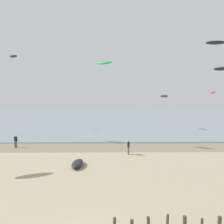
# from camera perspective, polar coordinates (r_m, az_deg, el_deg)

# --- Properties ---
(wet_sand_strip) EXTENTS (120.00, 5.57, 0.01)m
(wet_sand_strip) POSITION_cam_1_polar(r_m,az_deg,el_deg) (33.51, -1.92, -8.17)
(wet_sand_strip) COLOR #84755B
(wet_sand_strip) RESTS_ON ground
(sea) EXTENTS (160.00, 70.00, 0.10)m
(sea) POSITION_cam_1_polar(r_m,az_deg,el_deg) (70.85, -1.25, -1.36)
(sea) COLOR gray
(sea) RESTS_ON ground
(person_nearest_camera) EXTENTS (0.54, 0.33, 1.71)m
(person_nearest_camera) POSITION_cam_1_polar(r_m,az_deg,el_deg) (35.67, -21.41, -6.21)
(person_nearest_camera) COLOR #4C4C56
(person_nearest_camera) RESTS_ON ground
(person_left_flank) EXTENTS (0.24, 0.57, 1.71)m
(person_left_flank) POSITION_cam_1_polar(r_m,az_deg,el_deg) (29.67, 3.81, -8.05)
(person_left_flank) COLOR #4C4C56
(person_left_flank) RESTS_ON ground
(grounded_kite) EXTENTS (1.22, 3.00, 0.59)m
(grounded_kite) POSITION_cam_1_polar(r_m,az_deg,el_deg) (25.37, -8.00, -11.73)
(grounded_kite) COLOR black
(grounded_kite) RESTS_ON ground
(kite_aloft_2) EXTENTS (2.67, 3.04, 0.87)m
(kite_aloft_2) POSITION_cam_1_polar(r_m,az_deg,el_deg) (48.04, 24.01, 9.14)
(kite_aloft_2) COLOR black
(kite_aloft_3) EXTENTS (2.62, 2.08, 0.66)m
(kite_aloft_3) POSITION_cam_1_polar(r_m,az_deg,el_deg) (34.72, -1.87, 11.33)
(kite_aloft_3) COLOR green
(kite_aloft_4) EXTENTS (2.41, 2.04, 0.65)m
(kite_aloft_4) POSITION_cam_1_polar(r_m,az_deg,el_deg) (55.75, -21.85, 11.89)
(kite_aloft_4) COLOR black
(kite_aloft_6) EXTENTS (3.33, 1.43, 0.73)m
(kite_aloft_6) POSITION_cam_1_polar(r_m,az_deg,el_deg) (44.54, 22.89, 14.58)
(kite_aloft_6) COLOR black
(kite_aloft_9) EXTENTS (1.55, 3.27, 0.61)m
(kite_aloft_9) POSITION_cam_1_polar(r_m,az_deg,el_deg) (50.64, 11.95, 3.62)
(kite_aloft_9) COLOR black
(kite_aloft_11) EXTENTS (1.72, 2.52, 0.46)m
(kite_aloft_11) POSITION_cam_1_polar(r_m,az_deg,el_deg) (35.79, 22.23, 4.22)
(kite_aloft_11) COLOR #E54C99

